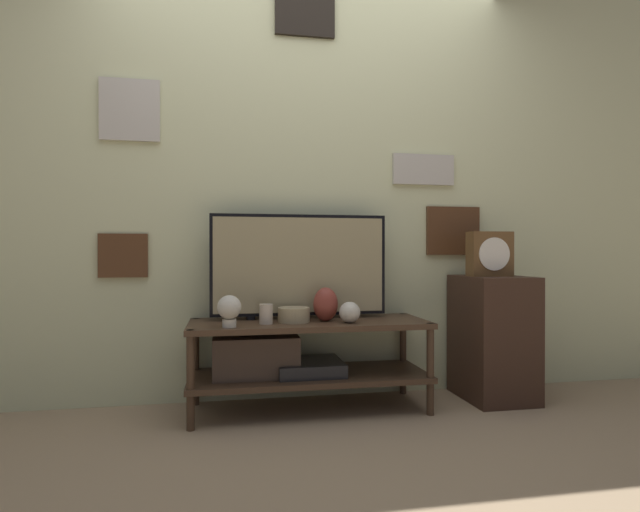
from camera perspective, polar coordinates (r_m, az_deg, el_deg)
ground_plane at (r=2.61m, az=-0.20°, el=-18.95°), size 12.00×12.00×0.00m
wall_back at (r=3.06m, az=-2.20°, el=9.60°), size 6.40×0.08×2.70m
media_console at (r=2.78m, az=-3.35°, el=-11.16°), size 1.30×0.48×0.49m
television at (r=2.84m, az=-2.35°, el=-1.05°), size 1.00×0.05×0.59m
vase_wide_bowl at (r=2.72m, az=-3.00°, el=-6.72°), size 0.17×0.17×0.08m
vase_urn_stoneware at (r=2.75m, az=0.64°, el=-5.54°), size 0.14×0.12×0.19m
vase_round_glass at (r=2.69m, az=3.41°, el=-6.44°), size 0.11×0.11×0.11m
candle_jar at (r=2.66m, az=-6.19°, el=-6.61°), size 0.07×0.07×0.11m
decorative_bust at (r=2.56m, az=-10.33°, el=-5.96°), size 0.12×0.12×0.16m
side_table at (r=3.17m, az=19.13°, el=-8.76°), size 0.37×0.46×0.73m
mantel_clock at (r=3.10m, az=18.83°, el=0.22°), size 0.26×0.11×0.26m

